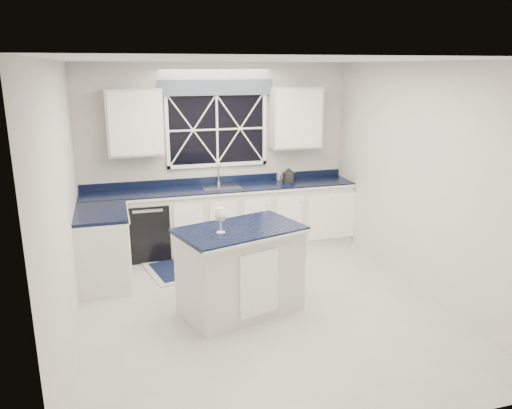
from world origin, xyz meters
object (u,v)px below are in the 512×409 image
object	(u,v)px
soap_bottle	(280,174)
kettle	(288,176)
faucet	(219,174)
dishwasher	(147,228)
wine_glass	(220,216)
island	(240,270)

from	to	relation	value
soap_bottle	kettle	bearing A→B (deg)	-67.69
faucet	kettle	xyz separation A→B (m)	(1.05, -0.15, -0.06)
kettle	soap_bottle	distance (m)	0.19
kettle	soap_bottle	xyz separation A→B (m)	(-0.07, 0.18, -0.01)
dishwasher	wine_glass	distance (m)	2.32
kettle	wine_glass	xyz separation A→B (m)	(-1.53, -2.16, 0.12)
kettle	island	bearing A→B (deg)	-142.89
dishwasher	kettle	bearing A→B (deg)	1.18
faucet	island	xyz separation A→B (m)	(-0.25, -2.21, -0.61)
faucet	dishwasher	bearing A→B (deg)	-169.98
island	faucet	bearing A→B (deg)	66.78
faucet	island	bearing A→B (deg)	-96.51
island	wine_glass	world-z (taller)	wine_glass
dishwasher	kettle	xyz separation A→B (m)	(2.15, 0.04, 0.63)
kettle	soap_bottle	size ratio (longest dim) A/B	1.63
faucet	wine_glass	bearing A→B (deg)	-101.83
dishwasher	soap_bottle	bearing A→B (deg)	6.05
faucet	kettle	world-z (taller)	faucet
dishwasher	island	xyz separation A→B (m)	(0.85, -2.01, 0.08)
faucet	kettle	distance (m)	1.06
faucet	soap_bottle	distance (m)	0.98
dishwasher	faucet	xyz separation A→B (m)	(1.10, 0.19, 0.69)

